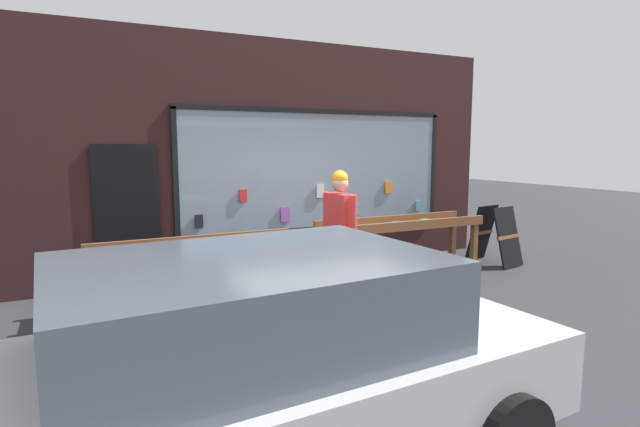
# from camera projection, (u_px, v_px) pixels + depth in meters

# --- Properties ---
(ground_plane) EXTENTS (40.00, 40.00, 0.00)m
(ground_plane) POSITION_uv_depth(u_px,v_px,m) (343.00, 310.00, 6.33)
(ground_plane) COLOR #2D2D33
(shopfront_facade) EXTENTS (8.31, 0.29, 3.78)m
(shopfront_facade) POSITION_uv_depth(u_px,v_px,m) (274.00, 159.00, 8.22)
(shopfront_facade) COLOR #331919
(shopfront_facade) RESTS_ON ground_plane
(display_table_left) EXTENTS (2.72, 0.60, 0.89)m
(display_table_left) POSITION_uv_depth(u_px,v_px,m) (199.00, 252.00, 6.41)
(display_table_left) COLOR brown
(display_table_left) RESTS_ON ground_plane
(display_table_right) EXTENTS (2.72, 0.69, 0.96)m
(display_table_right) POSITION_uv_depth(u_px,v_px,m) (401.00, 230.00, 7.79)
(display_table_right) COLOR brown
(display_table_right) RESTS_ON ground_plane
(person_browsing) EXTENTS (0.28, 0.68, 1.75)m
(person_browsing) POSITION_uv_depth(u_px,v_px,m) (340.00, 224.00, 6.71)
(person_browsing) COLOR #2D334C
(person_browsing) RESTS_ON ground_plane
(small_dog) EXTENTS (0.34, 0.55, 0.42)m
(small_dog) POSITION_uv_depth(u_px,v_px,m) (323.00, 286.00, 6.38)
(small_dog) COLOR white
(small_dog) RESTS_ON ground_plane
(sandwich_board_sign) EXTENTS (0.71, 0.91, 1.02)m
(sandwich_board_sign) POSITION_uv_depth(u_px,v_px,m) (494.00, 235.00, 8.79)
(sandwich_board_sign) COLOR black
(sandwich_board_sign) RESTS_ON ground_plane
(parked_car) EXTENTS (4.10, 2.12, 1.41)m
(parked_car) POSITION_uv_depth(u_px,v_px,m) (251.00, 363.00, 3.08)
(parked_car) COLOR silver
(parked_car) RESTS_ON ground_plane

